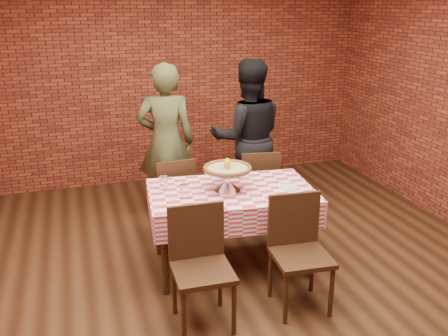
{
  "coord_description": "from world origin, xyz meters",
  "views": [
    {
      "loc": [
        -1.15,
        -3.4,
        2.35
      ],
      "look_at": [
        0.1,
        0.57,
        0.93
      ],
      "focal_mm": 39.24,
      "sensor_mm": 36.0,
      "label": 1
    }
  ],
  "objects_px": {
    "chair_near_left": "(203,271)",
    "condiment_caddy": "(226,170)",
    "chair_far_left": "(172,196)",
    "diner_olive": "(166,142)",
    "water_glass_left": "(184,191)",
    "water_glass_right": "(163,183)",
    "chair_near_right": "(301,256)",
    "pizza": "(227,169)",
    "chair_far_right": "(257,187)",
    "diner_black": "(248,138)",
    "table": "(231,229)",
    "pizza_stand": "(227,180)"
  },
  "relations": [
    {
      "from": "diner_black",
      "to": "diner_olive",
      "type": "bearing_deg",
      "value": 2.83
    },
    {
      "from": "water_glass_right",
      "to": "water_glass_left",
      "type": "bearing_deg",
      "value": -61.06
    },
    {
      "from": "water_glass_left",
      "to": "chair_far_right",
      "type": "distance_m",
      "value": 1.34
    },
    {
      "from": "condiment_caddy",
      "to": "chair_near_right",
      "type": "relative_size",
      "value": 0.16
    },
    {
      "from": "chair_near_left",
      "to": "chair_far_right",
      "type": "bearing_deg",
      "value": 57.68
    },
    {
      "from": "pizza_stand",
      "to": "diner_olive",
      "type": "distance_m",
      "value": 1.33
    },
    {
      "from": "chair_far_left",
      "to": "diner_olive",
      "type": "height_order",
      "value": "diner_olive"
    },
    {
      "from": "chair_near_right",
      "to": "diner_black",
      "type": "relative_size",
      "value": 0.52
    },
    {
      "from": "table",
      "to": "pizza_stand",
      "type": "bearing_deg",
      "value": 164.23
    },
    {
      "from": "chair_far_right",
      "to": "chair_far_left",
      "type": "bearing_deg",
      "value": 9.51
    },
    {
      "from": "water_glass_right",
      "to": "diner_olive",
      "type": "xyz_separation_m",
      "value": [
        0.25,
        1.11,
        0.06
      ]
    },
    {
      "from": "table",
      "to": "water_glass_left",
      "type": "relative_size",
      "value": 11.91
    },
    {
      "from": "chair_near_left",
      "to": "chair_far_left",
      "type": "distance_m",
      "value": 1.55
    },
    {
      "from": "chair_near_left",
      "to": "diner_black",
      "type": "xyz_separation_m",
      "value": [
        1.07,
        1.96,
        0.43
      ]
    },
    {
      "from": "chair_near_left",
      "to": "pizza",
      "type": "bearing_deg",
      "value": 61.92
    },
    {
      "from": "pizza_stand",
      "to": "chair_far_right",
      "type": "xyz_separation_m",
      "value": [
        0.58,
        0.75,
        -0.41
      ]
    },
    {
      "from": "chair_far_right",
      "to": "pizza",
      "type": "bearing_deg",
      "value": 62.55
    },
    {
      "from": "pizza_stand",
      "to": "diner_olive",
      "type": "height_order",
      "value": "diner_olive"
    },
    {
      "from": "condiment_caddy",
      "to": "chair_far_left",
      "type": "relative_size",
      "value": 0.16
    },
    {
      "from": "pizza",
      "to": "condiment_caddy",
      "type": "xyz_separation_m",
      "value": [
        0.09,
        0.33,
        -0.13
      ]
    },
    {
      "from": "water_glass_left",
      "to": "diner_black",
      "type": "relative_size",
      "value": 0.07
    },
    {
      "from": "chair_far_left",
      "to": "chair_near_right",
      "type": "bearing_deg",
      "value": 108.56
    },
    {
      "from": "water_glass_left",
      "to": "chair_far_right",
      "type": "xyz_separation_m",
      "value": [
        0.99,
        0.81,
        -0.38
      ]
    },
    {
      "from": "chair_near_left",
      "to": "condiment_caddy",
      "type": "bearing_deg",
      "value": 65.73
    },
    {
      "from": "pizza",
      "to": "chair_near_right",
      "type": "relative_size",
      "value": 0.47
    },
    {
      "from": "diner_black",
      "to": "water_glass_left",
      "type": "bearing_deg",
      "value": 60.85
    },
    {
      "from": "water_glass_right",
      "to": "diner_olive",
      "type": "distance_m",
      "value": 1.14
    },
    {
      "from": "chair_near_right",
      "to": "water_glass_left",
      "type": "bearing_deg",
      "value": 139.73
    },
    {
      "from": "pizza",
      "to": "diner_olive",
      "type": "xyz_separation_m",
      "value": [
        -0.29,
        1.3,
        -0.08
      ]
    },
    {
      "from": "water_glass_left",
      "to": "diner_olive",
      "type": "distance_m",
      "value": 1.36
    },
    {
      "from": "pizza",
      "to": "chair_far_left",
      "type": "relative_size",
      "value": 0.49
    },
    {
      "from": "chair_near_left",
      "to": "diner_olive",
      "type": "distance_m",
      "value": 2.13
    },
    {
      "from": "pizza_stand",
      "to": "diner_black",
      "type": "bearing_deg",
      "value": 62.12
    },
    {
      "from": "table",
      "to": "pizza",
      "type": "height_order",
      "value": "pizza"
    },
    {
      "from": "water_glass_left",
      "to": "water_glass_right",
      "type": "distance_m",
      "value": 0.28
    },
    {
      "from": "water_glass_right",
      "to": "chair_far_right",
      "type": "bearing_deg",
      "value": 26.83
    },
    {
      "from": "pizza_stand",
      "to": "chair_near_left",
      "type": "xyz_separation_m",
      "value": [
        -0.45,
        -0.78,
        -0.4
      ]
    },
    {
      "from": "table",
      "to": "diner_black",
      "type": "distance_m",
      "value": 1.41
    },
    {
      "from": "chair_near_left",
      "to": "diner_black",
      "type": "height_order",
      "value": "diner_black"
    },
    {
      "from": "chair_far_left",
      "to": "chair_far_right",
      "type": "relative_size",
      "value": 1.0
    },
    {
      "from": "water_glass_right",
      "to": "chair_far_right",
      "type": "height_order",
      "value": "chair_far_right"
    },
    {
      "from": "diner_black",
      "to": "chair_far_left",
      "type": "bearing_deg",
      "value": 33.15
    },
    {
      "from": "condiment_caddy",
      "to": "pizza_stand",
      "type": "bearing_deg",
      "value": -123.54
    },
    {
      "from": "water_glass_left",
      "to": "pizza_stand",
      "type": "bearing_deg",
      "value": 8.62
    },
    {
      "from": "water_glass_right",
      "to": "chair_far_left",
      "type": "relative_size",
      "value": 0.14
    },
    {
      "from": "chair_far_right",
      "to": "diner_black",
      "type": "distance_m",
      "value": 0.61
    },
    {
      "from": "water_glass_left",
      "to": "diner_olive",
      "type": "bearing_deg",
      "value": 85.34
    },
    {
      "from": "chair_near_left",
      "to": "chair_near_right",
      "type": "xyz_separation_m",
      "value": [
        0.8,
        -0.02,
        -0.0
      ]
    },
    {
      "from": "water_glass_left",
      "to": "water_glass_right",
      "type": "relative_size",
      "value": 1.0
    },
    {
      "from": "water_glass_left",
      "to": "condiment_caddy",
      "type": "relative_size",
      "value": 0.85
    }
  ]
}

